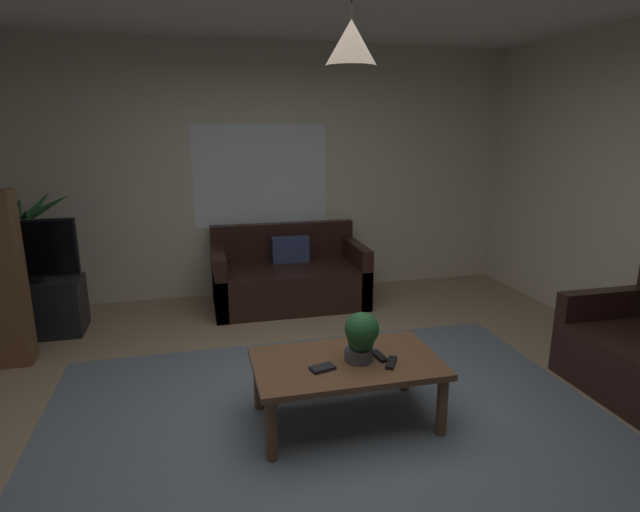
% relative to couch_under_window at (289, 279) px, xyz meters
% --- Properties ---
extents(floor, '(5.64, 5.69, 0.02)m').
position_rel_couch_under_window_xyz_m(floor, '(-0.16, -2.36, -0.28)').
color(floor, '#9E8466').
rests_on(floor, ground).
extents(rug, '(3.67, 3.13, 0.01)m').
position_rel_couch_under_window_xyz_m(rug, '(-0.16, -2.56, -0.27)').
color(rug, slate).
rests_on(rug, ground).
extents(wall_back, '(5.76, 0.06, 2.72)m').
position_rel_couch_under_window_xyz_m(wall_back, '(-0.16, 0.52, 1.09)').
color(wall_back, beige).
rests_on(wall_back, ground).
extents(window_pane, '(1.46, 0.01, 1.10)m').
position_rel_couch_under_window_xyz_m(window_pane, '(-0.21, 0.48, 1.05)').
color(window_pane, white).
extents(couch_under_window, '(1.58, 0.85, 0.82)m').
position_rel_couch_under_window_xyz_m(couch_under_window, '(0.00, 0.00, 0.00)').
color(couch_under_window, black).
rests_on(couch_under_window, ground).
extents(coffee_table, '(1.17, 0.69, 0.43)m').
position_rel_couch_under_window_xyz_m(coffee_table, '(-0.05, -2.32, 0.09)').
color(coffee_table, brown).
rests_on(coffee_table, ground).
extents(book_on_table_0, '(0.16, 0.12, 0.02)m').
position_rel_couch_under_window_xyz_m(book_on_table_0, '(-0.23, -2.41, 0.16)').
color(book_on_table_0, black).
rests_on(book_on_table_0, coffee_table).
extents(remote_on_table_0, '(0.12, 0.16, 0.02)m').
position_rel_couch_under_window_xyz_m(remote_on_table_0, '(0.20, -2.44, 0.16)').
color(remote_on_table_0, black).
rests_on(remote_on_table_0, coffee_table).
extents(remote_on_table_1, '(0.07, 0.17, 0.02)m').
position_rel_couch_under_window_xyz_m(remote_on_table_1, '(0.16, -2.33, 0.16)').
color(remote_on_table_1, black).
rests_on(remote_on_table_1, coffee_table).
extents(potted_plant_on_table, '(0.21, 0.22, 0.33)m').
position_rel_couch_under_window_xyz_m(potted_plant_on_table, '(0.03, -2.35, 0.34)').
color(potted_plant_on_table, '#4C4C51').
rests_on(potted_plant_on_table, coffee_table).
extents(tv_stand, '(0.90, 0.44, 0.50)m').
position_rel_couch_under_window_xyz_m(tv_stand, '(-2.43, -0.26, -0.02)').
color(tv_stand, black).
rests_on(tv_stand, ground).
extents(tv, '(0.92, 0.16, 0.57)m').
position_rel_couch_under_window_xyz_m(tv, '(-2.43, -0.29, 0.52)').
color(tv, black).
rests_on(tv, tv_stand).
extents(potted_palm_corner, '(0.97, 0.81, 1.28)m').
position_rel_couch_under_window_xyz_m(potted_palm_corner, '(-2.53, 0.15, 0.34)').
color(potted_palm_corner, beige).
rests_on(potted_palm_corner, ground).
extents(pendant_lamp, '(0.28, 0.28, 0.54)m').
position_rel_couch_under_window_xyz_m(pendant_lamp, '(-0.05, -2.32, 2.03)').
color(pendant_lamp, black).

